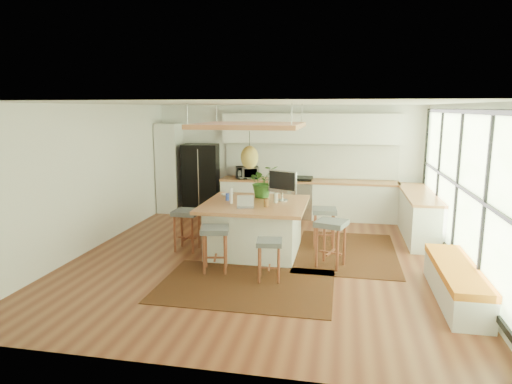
% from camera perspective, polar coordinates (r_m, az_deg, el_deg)
% --- Properties ---
extents(floor, '(7.00, 7.00, 0.00)m').
position_cam_1_polar(floor, '(8.04, 0.72, -8.43)').
color(floor, brown).
rests_on(floor, ground).
extents(ceiling, '(7.00, 7.00, 0.00)m').
position_cam_1_polar(ceiling, '(7.60, 0.77, 11.19)').
color(ceiling, white).
rests_on(ceiling, ground).
extents(wall_back, '(6.50, 0.00, 6.50)m').
position_cam_1_polar(wall_back, '(11.14, 3.98, 4.02)').
color(wall_back, white).
rests_on(wall_back, ground).
extents(wall_front, '(6.50, 0.00, 6.50)m').
position_cam_1_polar(wall_front, '(4.39, -7.50, -6.34)').
color(wall_front, white).
rests_on(wall_front, ground).
extents(wall_left, '(0.00, 7.00, 7.00)m').
position_cam_1_polar(wall_left, '(8.88, -20.37, 1.70)').
color(wall_left, white).
rests_on(wall_left, ground).
extents(wall_right, '(0.00, 7.00, 7.00)m').
position_cam_1_polar(wall_right, '(7.82, 24.88, 0.24)').
color(wall_right, white).
rests_on(wall_right, ground).
extents(window_wall, '(0.10, 6.20, 2.60)m').
position_cam_1_polar(window_wall, '(7.81, 24.70, 0.61)').
color(window_wall, black).
rests_on(window_wall, wall_right).
extents(pantry, '(0.55, 0.60, 2.25)m').
position_cam_1_polar(pantry, '(11.60, -10.88, 3.00)').
color(pantry, white).
rests_on(pantry, floor).
extents(back_counter_base, '(4.20, 0.60, 0.88)m').
position_cam_1_polar(back_counter_base, '(10.91, 6.58, -1.00)').
color(back_counter_base, white).
rests_on(back_counter_base, floor).
extents(back_counter_top, '(4.24, 0.64, 0.05)m').
position_cam_1_polar(back_counter_top, '(10.83, 6.63, 1.39)').
color(back_counter_top, '#AF643E').
rests_on(back_counter_top, back_counter_base).
extents(backsplash, '(4.20, 0.02, 0.80)m').
position_cam_1_polar(backsplash, '(11.06, 6.80, 3.93)').
color(backsplash, white).
rests_on(backsplash, wall_back).
extents(upper_cabinets, '(4.20, 0.34, 0.70)m').
position_cam_1_polar(upper_cabinets, '(10.84, 6.83, 8.04)').
color(upper_cabinets, white).
rests_on(upper_cabinets, wall_back).
extents(range, '(0.76, 0.62, 1.00)m').
position_cam_1_polar(range, '(10.92, 5.28, -0.64)').
color(range, '#A5A5AA').
rests_on(range, floor).
extents(right_counter_base, '(0.60, 2.50, 0.88)m').
position_cam_1_polar(right_counter_base, '(9.85, 19.96, -2.84)').
color(right_counter_base, white).
rests_on(right_counter_base, floor).
extents(right_counter_top, '(0.64, 2.54, 0.05)m').
position_cam_1_polar(right_counter_top, '(9.76, 20.13, -0.21)').
color(right_counter_top, '#AF643E').
rests_on(right_counter_top, right_counter_base).
extents(window_bench, '(0.52, 2.00, 0.50)m').
position_cam_1_polar(window_bench, '(6.90, 24.06, -10.47)').
color(window_bench, white).
rests_on(window_bench, floor).
extents(ceiling_panel, '(1.86, 1.86, 0.80)m').
position_cam_1_polar(ceiling_panel, '(8.07, -0.84, 6.54)').
color(ceiling_panel, '#AF643E').
rests_on(ceiling_panel, ceiling).
extents(rug_near, '(2.60, 1.80, 0.01)m').
position_cam_1_polar(rug_near, '(6.87, -1.33, -11.80)').
color(rug_near, black).
rests_on(rug_near, floor).
extents(rug_right, '(1.80, 2.60, 0.01)m').
position_cam_1_polar(rug_right, '(8.53, 11.38, -7.47)').
color(rug_right, black).
rests_on(rug_right, floor).
extents(fridge, '(0.94, 0.77, 1.74)m').
position_cam_1_polar(fridge, '(11.37, -6.98, 1.94)').
color(fridge, black).
rests_on(fridge, floor).
extents(island, '(1.85, 1.85, 0.93)m').
position_cam_1_polar(island, '(8.27, -0.11, -4.51)').
color(island, '#AF643E').
rests_on(island, floor).
extents(stool_near_left, '(0.52, 0.52, 0.74)m').
position_cam_1_polar(stool_near_left, '(7.36, -5.21, -7.38)').
color(stool_near_left, '#51555A').
rests_on(stool_near_left, floor).
extents(stool_near_right, '(0.43, 0.43, 0.65)m').
position_cam_1_polar(stool_near_right, '(6.95, 1.69, -8.44)').
color(stool_near_right, '#51555A').
rests_on(stool_near_right, floor).
extents(stool_right_front, '(0.59, 0.59, 0.80)m').
position_cam_1_polar(stool_right_front, '(7.63, 9.46, -6.83)').
color(stool_right_front, '#51555A').
rests_on(stool_right_front, floor).
extents(stool_right_back, '(0.49, 0.49, 0.76)m').
position_cam_1_polar(stool_right_back, '(8.69, 8.62, -4.65)').
color(stool_right_back, '#51555A').
rests_on(stool_right_back, floor).
extents(stool_left_side, '(0.47, 0.47, 0.77)m').
position_cam_1_polar(stool_left_side, '(8.50, -8.76, -4.99)').
color(stool_left_side, '#51555A').
rests_on(stool_left_side, floor).
extents(laptop, '(0.35, 0.36, 0.22)m').
position_cam_1_polar(laptop, '(7.71, -1.36, -1.17)').
color(laptop, '#A5A5AA').
rests_on(laptop, island).
extents(monitor, '(0.65, 0.47, 0.58)m').
position_cam_1_polar(monitor, '(8.31, 3.35, 0.66)').
color(monitor, '#A5A5AA').
rests_on(monitor, island).
extents(microwave, '(0.60, 0.46, 0.36)m').
position_cam_1_polar(microwave, '(10.96, -1.12, 2.65)').
color(microwave, '#A5A5AA').
rests_on(microwave, back_counter_top).
extents(island_plant, '(0.82, 0.83, 0.48)m').
position_cam_1_polar(island_plant, '(8.62, 0.85, 0.91)').
color(island_plant, '#1E4C19').
rests_on(island_plant, island).
extents(island_bowl, '(0.27, 0.27, 0.06)m').
position_cam_1_polar(island_bowl, '(8.76, -3.63, -0.36)').
color(island_bowl, beige).
rests_on(island_bowl, island).
extents(island_bottle_0, '(0.07, 0.07, 0.19)m').
position_cam_1_polar(island_bottle_0, '(8.36, -3.68, -0.43)').
color(island_bottle_0, blue).
rests_on(island_bottle_0, island).
extents(island_bottle_1, '(0.07, 0.07, 0.19)m').
position_cam_1_polar(island_bottle_1, '(8.09, -3.10, -0.80)').
color(island_bottle_1, white).
rests_on(island_bottle_1, island).
extents(island_bottle_2, '(0.07, 0.07, 0.19)m').
position_cam_1_polar(island_bottle_2, '(7.81, 1.26, -1.20)').
color(island_bottle_2, brown).
rests_on(island_bottle_2, island).
extents(island_bottle_3, '(0.07, 0.07, 0.19)m').
position_cam_1_polar(island_bottle_3, '(8.13, 2.37, -0.73)').
color(island_bottle_3, beige).
rests_on(island_bottle_3, island).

